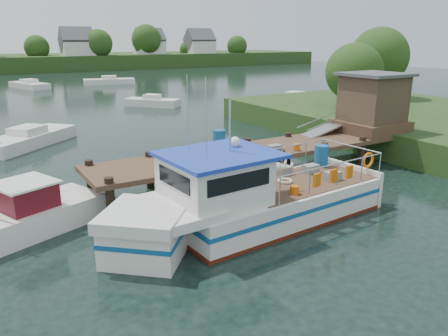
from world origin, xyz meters
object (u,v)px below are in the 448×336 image
lobster_boat (247,201)px  moored_b (152,102)px  work_boat (5,223)px  moored_far (109,81)px  moored_c (295,98)px  dock (337,120)px  moored_d (29,85)px  moored_a (28,139)px

lobster_boat → moored_b: size_ratio=2.21×
lobster_boat → work_boat: size_ratio=1.63×
work_boat → moored_b: size_ratio=1.35×
moored_far → work_boat: bearing=-112.1°
work_boat → moored_c: 34.73m
dock → work_boat: dock is taller
moored_far → moored_b: 22.83m
work_boat → moored_b: 28.47m
moored_d → lobster_boat: bearing=-77.9°
moored_a → moored_b: moored_a is taller
moored_a → moored_c: moored_a is taller
moored_a → moored_c: (26.00, 6.49, -0.06)m
lobster_boat → moored_b: lobster_boat is taller
moored_b → dock: bearing=-75.6°
lobster_boat → moored_d: lobster_boat is taller
moored_c → moored_d: size_ratio=0.92×
dock → moored_far: dock is taller
lobster_boat → moored_far: lobster_boat is taller
moored_far → moored_a: moored_far is taller
moored_far → moored_a: size_ratio=1.18×
moored_far → moored_d: bearing=177.5°
dock → work_boat: size_ratio=2.47×
lobster_boat → moored_far: bearing=74.2°
lobster_boat → work_boat: lobster_boat is taller
lobster_boat → moored_b: bearing=70.3°
dock → moored_a: (-12.80, 12.30, -1.81)m
lobster_boat → moored_c: lobster_boat is taller
dock → moored_d: bearing=99.8°
work_boat → moored_a: bearing=57.6°
lobster_boat → moored_a: bearing=101.7°
moored_far → moored_d: size_ratio=1.00×
dock → moored_far: bearing=87.0°
work_boat → moored_a: size_ratio=1.09×
moored_b → moored_a: bearing=-125.2°
work_boat → moored_far: work_boat is taller
moored_far → moored_c: size_ratio=1.10×
lobster_boat → work_boat: 7.78m
dock → moored_b: dock is taller
lobster_boat → moored_far: size_ratio=1.51×
dock → lobster_boat: 9.30m
lobster_boat → moored_c: bearing=43.2°
work_boat → moored_c: (28.52, 19.81, -0.20)m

